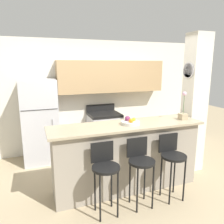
# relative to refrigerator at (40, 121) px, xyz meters

# --- Properties ---
(ground_plane) EXTENTS (14.00, 14.00, 0.00)m
(ground_plane) POSITION_rel_refrigerator_xyz_m (1.25, -1.59, -0.86)
(ground_plane) COLOR tan
(wall_back) EXTENTS (5.60, 0.38, 2.55)m
(wall_back) POSITION_rel_refrigerator_xyz_m (1.41, 0.32, 0.60)
(wall_back) COLOR silver
(wall_back) RESTS_ON ground_plane
(pillar_right) EXTENTS (0.38, 0.32, 2.55)m
(pillar_right) POSITION_rel_refrigerator_xyz_m (2.72, -1.37, 0.42)
(pillar_right) COLOR silver
(pillar_right) RESTS_ON ground_plane
(counter_bar) EXTENTS (2.45, 0.64, 1.09)m
(counter_bar) POSITION_rel_refrigerator_xyz_m (1.25, -1.59, -0.31)
(counter_bar) COLOR gray
(counter_bar) RESTS_ON ground_plane
(refrigerator) EXTENTS (0.70, 0.70, 1.71)m
(refrigerator) POSITION_rel_refrigerator_xyz_m (0.00, 0.00, 0.00)
(refrigerator) COLOR silver
(refrigerator) RESTS_ON ground_plane
(stove_range) EXTENTS (0.70, 0.64, 1.07)m
(stove_range) POSITION_rel_refrigerator_xyz_m (1.41, 0.04, -0.39)
(stove_range) COLOR silver
(stove_range) RESTS_ON ground_plane
(bar_stool_left) EXTENTS (0.37, 0.37, 0.98)m
(bar_stool_left) POSITION_rel_refrigerator_xyz_m (0.73, -2.06, -0.20)
(bar_stool_left) COLOR black
(bar_stool_left) RESTS_ON ground_plane
(bar_stool_mid) EXTENTS (0.37, 0.37, 0.98)m
(bar_stool_mid) POSITION_rel_refrigerator_xyz_m (1.25, -2.06, -0.20)
(bar_stool_mid) COLOR black
(bar_stool_mid) RESTS_ON ground_plane
(bar_stool_right) EXTENTS (0.37, 0.37, 0.98)m
(bar_stool_right) POSITION_rel_refrigerator_xyz_m (1.78, -2.06, -0.20)
(bar_stool_right) COLOR black
(bar_stool_right) RESTS_ON ground_plane
(orchid_vase) EXTENTS (0.12, 0.12, 0.48)m
(orchid_vase) POSITION_rel_refrigerator_xyz_m (2.26, -1.64, 0.36)
(orchid_vase) COLOR tan
(orchid_vase) RESTS_ON counter_bar
(fruit_bowl) EXTENTS (0.29, 0.29, 0.12)m
(fruit_bowl) POSITION_rel_refrigerator_xyz_m (1.29, -1.62, 0.27)
(fruit_bowl) COLOR silver
(fruit_bowl) RESTS_ON counter_bar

